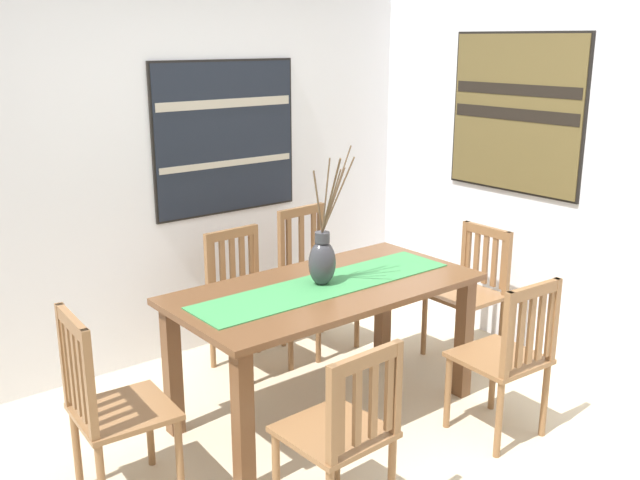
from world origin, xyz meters
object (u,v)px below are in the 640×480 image
(chair_3, at_px, (314,278))
(centerpiece_vase, at_px, (323,259))
(dining_table, at_px, (326,306))
(chair_4, at_px, (109,405))
(chair_0, at_px, (508,355))
(chair_2, at_px, (343,431))
(painting_on_side_wall, at_px, (516,113))
(chair_1, at_px, (245,297))
(chair_5, at_px, (471,289))
(painting_on_back_wall, at_px, (226,138))

(chair_3, bearing_deg, centerpiece_vase, -125.53)
(dining_table, distance_m, chair_4, 1.28)
(chair_0, xyz_separation_m, chair_3, (-0.04, 1.59, 0.01))
(dining_table, xyz_separation_m, chair_3, (0.55, 0.79, -0.16))
(chair_2, xyz_separation_m, painting_on_side_wall, (2.22, 0.86, 1.13))
(chair_1, distance_m, chair_5, 1.50)
(chair_5, height_order, painting_on_side_wall, painting_on_side_wall)
(centerpiece_vase, distance_m, chair_5, 1.34)
(chair_0, bearing_deg, chair_5, 50.32)
(chair_5, xyz_separation_m, painting_on_back_wall, (-1.10, 1.24, 0.97))
(chair_2, bearing_deg, centerpiece_vase, 55.97)
(chair_5, distance_m, painting_on_side_wall, 1.20)
(chair_4, bearing_deg, chair_2, -48.62)
(centerpiece_vase, relative_size, chair_0, 0.85)
(centerpiece_vase, relative_size, chair_4, 0.81)
(chair_0, relative_size, chair_4, 0.95)
(dining_table, height_order, chair_5, chair_5)
(chair_0, distance_m, chair_5, 1.05)
(chair_5, bearing_deg, painting_on_side_wall, 4.84)
(chair_2, distance_m, painting_on_side_wall, 2.64)
(chair_1, distance_m, painting_on_side_wall, 2.15)
(chair_4, bearing_deg, painting_on_back_wall, 41.67)
(painting_on_side_wall, bearing_deg, chair_4, -178.71)
(dining_table, relative_size, chair_0, 1.90)
(centerpiece_vase, bearing_deg, chair_1, 90.53)
(chair_1, xyz_separation_m, painting_on_back_wall, (0.17, 0.45, 0.96))
(chair_2, relative_size, painting_on_side_wall, 0.84)
(chair_1, distance_m, chair_3, 0.56)
(chair_1, distance_m, chair_2, 1.71)
(chair_3, height_order, chair_5, chair_3)
(chair_0, height_order, chair_1, chair_1)
(chair_1, xyz_separation_m, painting_on_side_wall, (1.67, -0.76, 1.12))
(centerpiece_vase, xyz_separation_m, chair_3, (0.55, 0.78, -0.44))
(chair_4, bearing_deg, chair_3, 24.14)
(chair_0, height_order, painting_on_side_wall, painting_on_side_wall)
(chair_2, bearing_deg, chair_3, 55.24)
(centerpiece_vase, height_order, chair_4, centerpiece_vase)
(chair_3, distance_m, painting_on_side_wall, 1.74)
(chair_0, xyz_separation_m, chair_1, (-0.60, 1.60, 0.00))
(chair_2, height_order, chair_4, chair_4)
(chair_1, distance_m, painting_on_back_wall, 1.07)
(dining_table, distance_m, chair_5, 1.27)
(chair_2, height_order, painting_on_side_wall, painting_on_side_wall)
(chair_3, relative_size, painting_on_side_wall, 0.93)
(dining_table, height_order, painting_on_back_wall, painting_on_back_wall)
(painting_on_side_wall, bearing_deg, chair_1, 155.64)
(chair_4, bearing_deg, chair_0, -22.72)
(chair_3, bearing_deg, painting_on_back_wall, 130.36)
(chair_4, bearing_deg, centerpiece_vase, 1.70)
(chair_0, relative_size, painting_on_side_wall, 0.86)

